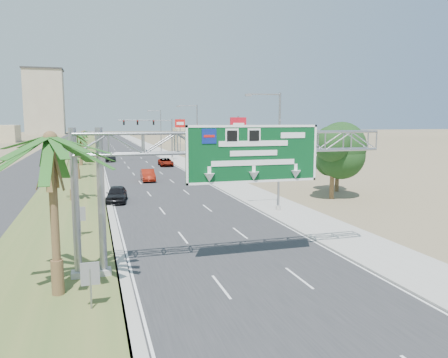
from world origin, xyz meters
TOP-DOWN VIEW (x-y plane):
  - ground at (0.00, 0.00)m, footprint 600.00×600.00m
  - road at (0.00, 110.00)m, footprint 12.00×300.00m
  - sidewalk_right at (8.50, 110.00)m, footprint 4.00×300.00m
  - median_grass at (-10.00, 110.00)m, footprint 7.00×300.00m
  - opposing_road at (-17.00, 110.00)m, footprint 8.00×300.00m
  - sign_gantry at (-1.06, 9.93)m, footprint 16.75×1.24m
  - palm_near at (-9.20, 8.00)m, footprint 5.70×5.70m
  - palm_row_b at (-9.50, 32.00)m, footprint 3.99×3.99m
  - palm_row_c at (-9.50, 48.00)m, footprint 3.99×3.99m
  - palm_row_d at (-9.50, 66.00)m, footprint 3.99×3.99m
  - palm_row_e at (-9.50, 85.00)m, footprint 3.99×3.99m
  - palm_row_f at (-9.50, 110.00)m, footprint 3.99×3.99m
  - streetlight_near at (7.30, 22.00)m, footprint 3.27×0.44m
  - streetlight_mid at (7.30, 52.00)m, footprint 3.27×0.44m
  - streetlight_far at (7.30, 88.00)m, footprint 3.27×0.44m
  - signal_mast at (5.17, 71.97)m, footprint 10.28×0.71m
  - store_building at (22.00, 66.00)m, footprint 18.00×10.00m
  - oak_near at (15.00, 26.00)m, footprint 4.50×4.50m
  - oak_far at (18.00, 30.00)m, footprint 3.50×3.50m
  - median_signback_a at (-7.80, 6.00)m, footprint 0.75×0.08m
  - median_signback_b at (-8.50, 18.00)m, footprint 0.75×0.08m
  - tower_distant at (-32.00, 250.00)m, footprint 20.00×16.00m
  - building_distant_right at (30.00, 140.00)m, footprint 20.00×12.00m
  - car_left_lane at (-5.50, 30.29)m, footprint 2.38×4.71m
  - car_mid_lane at (-0.91, 43.97)m, footprint 1.71×4.62m
  - car_right_lane at (4.27, 61.73)m, footprint 2.38×4.91m
  - car_far at (-4.37, 72.78)m, footprint 2.16×4.62m
  - pole_sign_red_near at (12.18, 46.74)m, footprint 2.42×0.57m
  - pole_sign_blue at (10.29, 55.58)m, footprint 2.02×0.50m
  - pole_sign_red_far at (11.12, 83.80)m, footprint 2.22×0.74m

SIDE VIEW (x-z plane):
  - ground at x=0.00m, z-range 0.00..0.00m
  - road at x=0.00m, z-range 0.00..0.02m
  - opposing_road at x=-17.00m, z-range 0.00..0.02m
  - sidewalk_right at x=8.50m, z-range 0.00..0.10m
  - median_grass at x=-10.00m, z-range 0.00..0.12m
  - car_far at x=-4.37m, z-range 0.00..1.31m
  - car_right_lane at x=4.27m, z-range 0.00..1.35m
  - car_mid_lane at x=-0.91m, z-range 0.00..1.51m
  - car_left_lane at x=-5.50m, z-range 0.00..1.54m
  - median_signback_a at x=-7.80m, z-range 0.41..2.49m
  - median_signback_b at x=-8.50m, z-range 0.41..2.49m
  - store_building at x=22.00m, z-range 0.00..4.00m
  - building_distant_right at x=30.00m, z-range 0.00..5.00m
  - oak_far at x=18.00m, z-range 1.02..6.62m
  - palm_row_d at x=-9.50m, z-range 1.69..7.14m
  - oak_near at x=15.00m, z-range 1.13..7.93m
  - streetlight_near at x=7.30m, z-range -0.31..9.69m
  - streetlight_mid at x=7.30m, z-range -0.31..9.69m
  - streetlight_far at x=7.30m, z-range -0.31..9.69m
  - palm_row_f at x=-9.50m, z-range 1.83..7.58m
  - signal_mast at x=5.17m, z-range 0.85..8.85m
  - palm_row_b at x=-9.50m, z-range 1.93..7.87m
  - pole_sign_blue at x=10.29m, z-range 1.57..8.59m
  - palm_row_e at x=-9.50m, z-range 2.02..8.16m
  - palm_row_c at x=-9.50m, z-range 2.29..9.04m
  - sign_gantry at x=-1.06m, z-range 2.31..9.81m
  - pole_sign_red_far at x=11.12m, z-range 2.34..10.47m
  - pole_sign_red_near at x=12.18m, z-range 2.33..10.66m
  - palm_near at x=-9.20m, z-range 2.76..11.11m
  - tower_distant at x=-32.00m, z-range 0.00..35.00m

